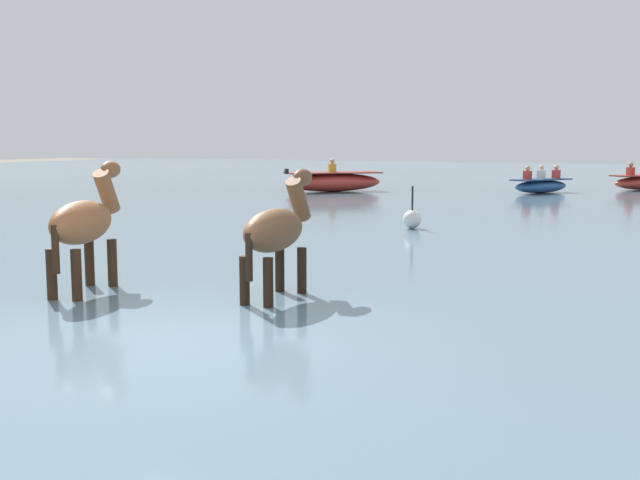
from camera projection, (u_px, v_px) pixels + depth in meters
name	position (u px, v px, depth m)	size (l,w,h in m)	color
ground_plane	(170.00, 369.00, 7.42)	(120.00, 120.00, 0.00)	#666051
water_surface	(462.00, 236.00, 16.29)	(90.00, 90.00, 0.29)	slate
horse_lead_bay	(277.00, 233.00, 9.19)	(0.48, 1.65, 1.80)	brown
horse_trailing_chestnut	(85.00, 225.00, 9.57)	(0.79, 1.74, 1.89)	brown
boat_distant_west	(333.00, 182.00, 27.79)	(3.41, 3.29, 1.17)	#BC382D
boat_mid_channel	(541.00, 185.00, 27.07)	(1.92, 2.55, 0.97)	#28518E
channel_buoy	(412.00, 219.00, 16.38)	(0.39, 0.39, 0.90)	silver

